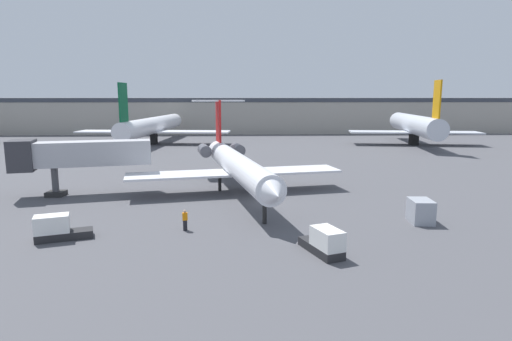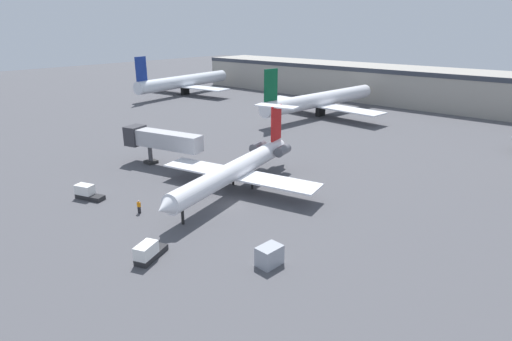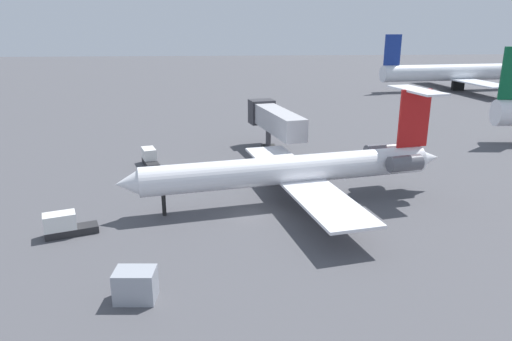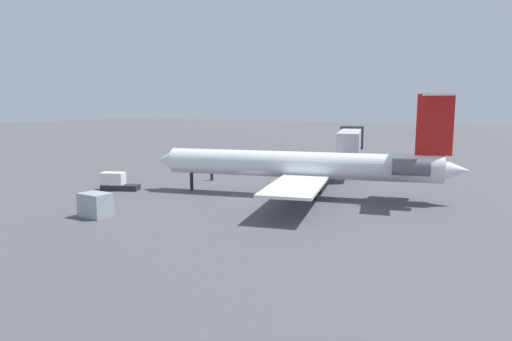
% 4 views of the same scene
% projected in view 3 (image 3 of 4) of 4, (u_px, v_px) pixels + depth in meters
% --- Properties ---
extents(ground_plane, '(400.00, 400.00, 0.10)m').
position_uv_depth(ground_plane, '(249.00, 213.00, 42.05)').
color(ground_plane, '#4C4C51').
extents(regional_jet, '(24.01, 31.00, 10.08)m').
position_uv_depth(regional_jet, '(300.00, 168.00, 43.70)').
color(regional_jet, white).
rests_on(regional_jet, ground_plane).
extents(jet_bridge, '(14.44, 6.02, 6.09)m').
position_uv_depth(jet_bridge, '(273.00, 119.00, 59.83)').
color(jet_bridge, '#ADADB2').
rests_on(jet_bridge, ground_plane).
extents(ground_crew_marshaller, '(0.44, 0.33, 1.69)m').
position_uv_depth(ground_crew_marshaller, '(155.00, 182.00, 47.23)').
color(ground_crew_marshaller, black).
rests_on(ground_crew_marshaller, ground_plane).
extents(baggage_tug_lead, '(4.24, 2.59, 1.90)m').
position_uv_depth(baggage_tug_lead, '(150.00, 158.00, 55.86)').
color(baggage_tug_lead, '#262628').
rests_on(baggage_tug_lead, ground_plane).
extents(baggage_tug_trailing, '(2.67, 4.24, 1.90)m').
position_uv_depth(baggage_tug_trailing, '(65.00, 225.00, 37.35)').
color(baggage_tug_trailing, '#262628').
rests_on(baggage_tug_trailing, ground_plane).
extents(cargo_container_uld, '(1.91, 2.56, 1.97)m').
position_uv_depth(cargo_container_uld, '(136.00, 285.00, 28.63)').
color(cargo_container_uld, '#999EA8').
rests_on(cargo_container_uld, ground_plane).
extents(parked_airliner_west_end, '(33.90, 39.99, 13.30)m').
position_uv_depth(parked_airliner_west_end, '(459.00, 73.00, 114.86)').
color(parked_airliner_west_end, silver).
rests_on(parked_airliner_west_end, ground_plane).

